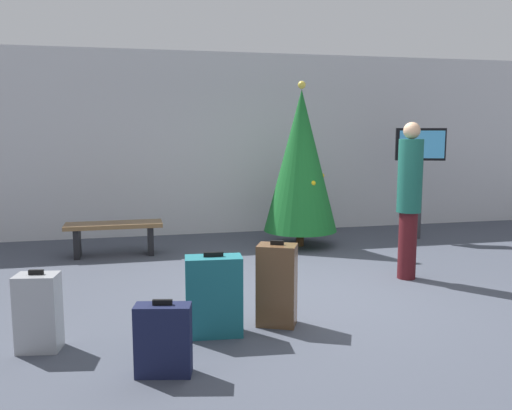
{
  "coord_description": "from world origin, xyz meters",
  "views": [
    {
      "loc": [
        -1.94,
        -5.56,
        1.83
      ],
      "look_at": [
        -0.45,
        0.85,
        0.9
      ],
      "focal_mm": 38.18,
      "sensor_mm": 36.0,
      "label": 1
    }
  ],
  "objects_px": {
    "holiday_tree": "(301,161)",
    "suitcase_1": "(163,340)",
    "suitcase_2": "(214,296)",
    "suitcase_3": "(38,312)",
    "flight_info_kiosk": "(420,163)",
    "waiting_bench": "(114,231)",
    "suitcase_0": "(277,285)",
    "traveller_0": "(409,196)"
  },
  "relations": [
    {
      "from": "holiday_tree",
      "to": "waiting_bench",
      "type": "bearing_deg",
      "value": -179.82
    },
    {
      "from": "suitcase_1",
      "to": "suitcase_2",
      "type": "bearing_deg",
      "value": 55.09
    },
    {
      "from": "waiting_bench",
      "to": "suitcase_3",
      "type": "relative_size",
      "value": 2.0
    },
    {
      "from": "suitcase_0",
      "to": "waiting_bench",
      "type": "bearing_deg",
      "value": 115.54
    },
    {
      "from": "flight_info_kiosk",
      "to": "traveller_0",
      "type": "bearing_deg",
      "value": -122.26
    },
    {
      "from": "suitcase_1",
      "to": "suitcase_3",
      "type": "distance_m",
      "value": 1.2
    },
    {
      "from": "holiday_tree",
      "to": "suitcase_1",
      "type": "relative_size",
      "value": 4.36
    },
    {
      "from": "flight_info_kiosk",
      "to": "traveller_0",
      "type": "xyz_separation_m",
      "value": [
        -1.39,
        -2.2,
        -0.24
      ]
    },
    {
      "from": "flight_info_kiosk",
      "to": "holiday_tree",
      "type": "bearing_deg",
      "value": -176.46
    },
    {
      "from": "flight_info_kiosk",
      "to": "waiting_bench",
      "type": "xyz_separation_m",
      "value": [
        -4.91,
        -0.14,
        -0.91
      ]
    },
    {
      "from": "suitcase_0",
      "to": "suitcase_1",
      "type": "relative_size",
      "value": 1.38
    },
    {
      "from": "flight_info_kiosk",
      "to": "suitcase_2",
      "type": "height_order",
      "value": "flight_info_kiosk"
    },
    {
      "from": "waiting_bench",
      "to": "suitcase_2",
      "type": "xyz_separation_m",
      "value": [
        0.94,
        -3.36,
        0.0
      ]
    },
    {
      "from": "holiday_tree",
      "to": "suitcase_2",
      "type": "height_order",
      "value": "holiday_tree"
    },
    {
      "from": "waiting_bench",
      "to": "suitcase_0",
      "type": "distance_m",
      "value": 3.59
    },
    {
      "from": "waiting_bench",
      "to": "suitcase_3",
      "type": "bearing_deg",
      "value": -98.92
    },
    {
      "from": "suitcase_2",
      "to": "holiday_tree",
      "type": "bearing_deg",
      "value": 60.87
    },
    {
      "from": "flight_info_kiosk",
      "to": "suitcase_1",
      "type": "distance_m",
      "value": 6.21
    },
    {
      "from": "flight_info_kiosk",
      "to": "traveller_0",
      "type": "distance_m",
      "value": 2.62
    },
    {
      "from": "flight_info_kiosk",
      "to": "suitcase_0",
      "type": "distance_m",
      "value": 4.85
    },
    {
      "from": "traveller_0",
      "to": "flight_info_kiosk",
      "type": "bearing_deg",
      "value": 57.74
    },
    {
      "from": "flight_info_kiosk",
      "to": "suitcase_3",
      "type": "bearing_deg",
      "value": -147.25
    },
    {
      "from": "waiting_bench",
      "to": "traveller_0",
      "type": "distance_m",
      "value": 4.14
    },
    {
      "from": "traveller_0",
      "to": "suitcase_2",
      "type": "xyz_separation_m",
      "value": [
        -2.59,
        -1.3,
        -0.67
      ]
    },
    {
      "from": "suitcase_0",
      "to": "suitcase_3",
      "type": "xyz_separation_m",
      "value": [
        -2.08,
        -0.12,
        -0.06
      ]
    },
    {
      "from": "waiting_bench",
      "to": "traveller_0",
      "type": "relative_size",
      "value": 0.72
    },
    {
      "from": "traveller_0",
      "to": "waiting_bench",
      "type": "bearing_deg",
      "value": 149.63
    },
    {
      "from": "holiday_tree",
      "to": "suitcase_3",
      "type": "xyz_separation_m",
      "value": [
        -3.34,
        -3.37,
        -1.01
      ]
    },
    {
      "from": "flight_info_kiosk",
      "to": "suitcase_2",
      "type": "relative_size",
      "value": 2.42
    },
    {
      "from": "suitcase_0",
      "to": "flight_info_kiosk",
      "type": "bearing_deg",
      "value": 45.12
    },
    {
      "from": "traveller_0",
      "to": "suitcase_1",
      "type": "relative_size",
      "value": 3.27
    },
    {
      "from": "suitcase_0",
      "to": "suitcase_3",
      "type": "bearing_deg",
      "value": -176.67
    },
    {
      "from": "suitcase_1",
      "to": "suitcase_0",
      "type": "bearing_deg",
      "value": 36.85
    },
    {
      "from": "flight_info_kiosk",
      "to": "suitcase_1",
      "type": "relative_size",
      "value": 3.15
    },
    {
      "from": "traveller_0",
      "to": "suitcase_3",
      "type": "xyz_separation_m",
      "value": [
        -4.05,
        -1.3,
        -0.7
      ]
    },
    {
      "from": "holiday_tree",
      "to": "waiting_bench",
      "type": "relative_size",
      "value": 1.85
    },
    {
      "from": "flight_info_kiosk",
      "to": "suitcase_1",
      "type": "xyz_separation_m",
      "value": [
        -4.47,
        -4.2,
        -0.99
      ]
    },
    {
      "from": "suitcase_0",
      "to": "suitcase_2",
      "type": "height_order",
      "value": "suitcase_0"
    },
    {
      "from": "holiday_tree",
      "to": "suitcase_2",
      "type": "relative_size",
      "value": 3.35
    },
    {
      "from": "flight_info_kiosk",
      "to": "waiting_bench",
      "type": "height_order",
      "value": "flight_info_kiosk"
    },
    {
      "from": "suitcase_1",
      "to": "suitcase_2",
      "type": "xyz_separation_m",
      "value": [
        0.49,
        0.7,
        0.09
      ]
    },
    {
      "from": "suitcase_2",
      "to": "suitcase_1",
      "type": "bearing_deg",
      "value": -124.91
    }
  ]
}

